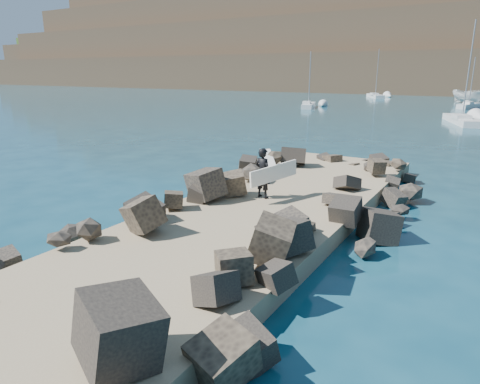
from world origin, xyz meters
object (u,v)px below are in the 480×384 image
Objects in this scene: surfer_with_board at (265,173)px; sailboat_b at (468,106)px; surfboard_resting at (268,160)px; boat_imported at (469,96)px.

sailboat_b reaches higher than surfer_with_board.
sailboat_b reaches higher than surfboard_resting.
boat_imported is 69.21m from surfer_with_board.
surfer_with_board reaches higher than surfboard_resting.
surfboard_resting is 0.30× the size of sailboat_b.
boat_imported is 0.84× the size of sailboat_b.
boat_imported is 11.59m from sailboat_b.
sailboat_b is at bearing 49.17° from surfboard_resting.
sailboat_b reaches higher than boat_imported.
surfboard_resting is at bearing -95.39° from sailboat_b.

